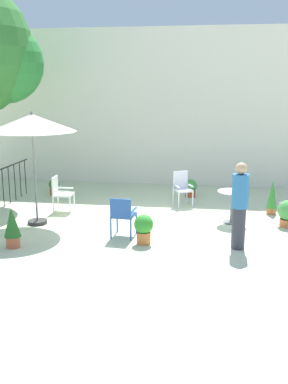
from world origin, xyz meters
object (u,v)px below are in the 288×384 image
at_px(standing_person, 240,205).
at_px(potted_plant_1, 190,188).
at_px(potted_plant_4, 288,212).
at_px(cafe_table_0, 232,201).
at_px(potted_plant_5, 12,226).
at_px(patio_chair_2, 60,191).
at_px(patio_chair_0, 182,187).
at_px(patio_chair_1, 123,214).
at_px(potted_plant_6, 144,228).
at_px(patio_umbrella_0, 32,124).
at_px(potted_plant_0, 272,197).
at_px(potted_plant_3, 54,187).

bearing_deg(standing_person, potted_plant_1, 104.99).
bearing_deg(potted_plant_4, cafe_table_0, 176.08).
bearing_deg(potted_plant_5, patio_chair_2, 88.35).
height_order(patio_chair_0, patio_chair_2, patio_chair_0).
relative_size(patio_chair_1, potted_plant_5, 1.07).
bearing_deg(potted_plant_6, patio_chair_1, 146.01).
height_order(patio_chair_2, potted_plant_1, patio_chair_2).
xyz_separation_m(patio_chair_1, standing_person, (2.33, -0.33, 0.36)).
distance_m(patio_umbrella_0, patio_chair_0, 4.18).
relative_size(patio_umbrella_0, potted_plant_4, 4.20).
distance_m(patio_chair_0, potted_plant_4, 2.87).
distance_m(patio_umbrella_0, potted_plant_0, 5.93).
xyz_separation_m(cafe_table_0, potted_plant_5, (-4.28, -2.26, -0.09)).
distance_m(patio_umbrella_0, potted_plant_3, 3.44).
relative_size(patio_umbrella_0, patio_chair_1, 2.96).
bearing_deg(potted_plant_3, potted_plant_1, 5.30).
xyz_separation_m(patio_chair_0, patio_chair_2, (-2.98, -0.99, -0.00)).
xyz_separation_m(patio_umbrella_0, potted_plant_3, (-0.55, 2.74, -2.01)).
relative_size(patio_chair_0, potted_plant_5, 1.14).
bearing_deg(potted_plant_0, standing_person, -110.38).
xyz_separation_m(cafe_table_0, patio_chair_1, (-2.28, -1.36, -0.01)).
bearing_deg(cafe_table_0, potted_plant_0, 41.54).
height_order(patio_umbrella_0, patio_chair_0, patio_umbrella_0).
relative_size(potted_plant_1, potted_plant_6, 0.84).
bearing_deg(cafe_table_0, patio_chair_2, 174.61).
bearing_deg(standing_person, patio_chair_0, 112.57).
height_order(potted_plant_0, potted_plant_5, potted_plant_0).
xyz_separation_m(patio_chair_0, potted_plant_3, (-3.72, 0.65, -0.27)).
bearing_deg(potted_plant_5, potted_plant_0, 30.84).
bearing_deg(patio_chair_0, potted_plant_3, 170.12).
distance_m(patio_umbrella_0, standing_person, 4.76).
bearing_deg(potted_plant_6, cafe_table_0, 43.41).
height_order(patio_umbrella_0, cafe_table_0, patio_umbrella_0).
relative_size(patio_chair_0, potted_plant_1, 1.81).
bearing_deg(cafe_table_0, potted_plant_6, -136.59).
distance_m(patio_umbrella_0, cafe_table_0, 4.78).
xyz_separation_m(potted_plant_3, potted_plant_6, (3.16, -3.73, 0.08)).
bearing_deg(potted_plant_4, patio_umbrella_0, -173.76).
bearing_deg(potted_plant_5, potted_plant_6, 12.89).
bearing_deg(potted_plant_5, patio_umbrella_0, 94.21).
bearing_deg(patio_umbrella_0, potted_plant_1, 42.74).
xyz_separation_m(cafe_table_0, potted_plant_3, (-4.94, 2.03, -0.27)).
bearing_deg(standing_person, potted_plant_5, -172.46).
bearing_deg(potted_plant_1, potted_plant_3, -174.70).
bearing_deg(patio_umbrella_0, potted_plant_3, 101.41).
xyz_separation_m(patio_chair_0, potted_plant_1, (0.18, 1.01, -0.25)).
distance_m(patio_umbrella_0, potted_plant_1, 4.98).
xyz_separation_m(patio_chair_1, potted_plant_6, (0.49, -0.33, -0.17)).
relative_size(patio_chair_1, patio_chair_2, 0.97).
xyz_separation_m(patio_chair_2, potted_plant_3, (-0.74, 1.64, -0.26)).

